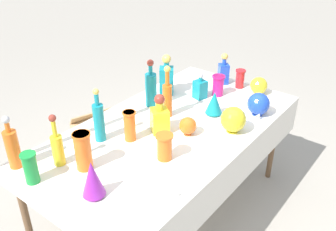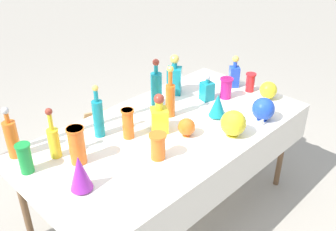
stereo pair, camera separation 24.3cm
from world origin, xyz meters
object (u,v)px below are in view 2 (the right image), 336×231
square_decanter_3 (234,74)px  round_bowl_2 (233,123)px  slender_vase_1 (158,145)px  cardboard_box_behind_left (112,130)px  tall_bottle_2 (170,97)px  fluted_vase_0 (218,105)px  fluted_vase_1 (80,173)px  slender_vase_2 (226,87)px  round_bowl_3 (268,90)px  square_decanter_0 (159,117)px  round_bowl_0 (187,127)px  square_decanter_2 (207,90)px  tall_bottle_0 (98,116)px  tall_bottle_4 (54,139)px  round_bowl_1 (263,109)px  square_decanter_1 (174,78)px  slender_vase_0 (250,82)px  slender_vase_5 (128,123)px  slender_vase_3 (77,145)px  tall_bottle_1 (156,87)px  slender_vase_4 (25,157)px

square_decanter_3 → round_bowl_2: square_decanter_3 is taller
slender_vase_1 → cardboard_box_behind_left: (0.60, 1.29, -0.72)m
tall_bottle_2 → fluted_vase_0: tall_bottle_2 is taller
slender_vase_1 → fluted_vase_1: bearing=170.0°
cardboard_box_behind_left → fluted_vase_1: bearing=-131.8°
square_decanter_3 → slender_vase_1: bearing=-166.2°
slender_vase_2 → round_bowl_3: slender_vase_2 is taller
square_decanter_0 → round_bowl_0: size_ratio=2.22×
square_decanter_0 → tall_bottle_2: bearing=25.0°
square_decanter_2 → cardboard_box_behind_left: size_ratio=0.39×
tall_bottle_0 → round_bowl_0: tall_bottle_0 is taller
tall_bottle_4 → round_bowl_0: 0.82m
fluted_vase_0 → square_decanter_0: bearing=159.6°
round_bowl_1 → cardboard_box_behind_left: bearing=98.2°
square_decanter_1 → slender_vase_0: bearing=-42.1°
round_bowl_1 → round_bowl_2: round_bowl_2 is taller
tall_bottle_4 → round_bowl_1: (1.23, -0.64, -0.03)m
tall_bottle_4 → fluted_vase_0: tall_bottle_4 is taller
round_bowl_3 → cardboard_box_behind_left: bearing=111.3°
slender_vase_0 → slender_vase_5: 1.13m
square_decanter_2 → fluted_vase_1: bearing=-171.2°
slender_vase_2 → cardboard_box_behind_left: bearing=105.8°
square_decanter_2 → slender_vase_2: square_decanter_2 is taller
slender_vase_0 → slender_vase_2: size_ratio=0.93×
tall_bottle_4 → square_decanter_3: (1.54, -0.17, -0.01)m
slender_vase_5 → slender_vase_3: bearing=180.0°
cardboard_box_behind_left → slender_vase_3: bearing=-133.8°
round_bowl_3 → square_decanter_3: bearing=89.0°
tall_bottle_1 → square_decanter_2: tall_bottle_1 is taller
square_decanter_0 → square_decanter_1: (0.48, 0.32, 0.02)m
round_bowl_3 → slender_vase_4: bearing=164.7°
tall_bottle_0 → slender_vase_3: (-0.26, -0.15, -0.02)m
slender_vase_0 → square_decanter_3: bearing=95.7°
slender_vase_0 → slender_vase_1: size_ratio=0.93×
square_decanter_2 → round_bowl_2: square_decanter_2 is taller
square_decanter_0 → slender_vase_4: (-0.82, 0.21, -0.01)m
square_decanter_0 → round_bowl_1: (0.60, -0.40, -0.02)m
slender_vase_3 → round_bowl_2: bearing=-28.3°
slender_vase_2 → round_bowl_2: size_ratio=0.93×
tall_bottle_4 → slender_vase_1: 0.61m
tall_bottle_1 → slender_vase_3: (-0.81, -0.20, -0.02)m
slender_vase_1 → round_bowl_2: 0.54m
square_decanter_0 → cardboard_box_behind_left: bearing=70.3°
tall_bottle_4 → round_bowl_0: (0.71, -0.40, -0.05)m
fluted_vase_0 → slender_vase_0: bearing=8.0°
slender_vase_0 → slender_vase_4: slender_vase_4 is taller
slender_vase_4 → round_bowl_2: (1.11, -0.59, -0.01)m
square_decanter_3 → cardboard_box_behind_left: size_ratio=0.49×
fluted_vase_1 → round_bowl_0: fluted_vase_1 is taller
slender_vase_1 → round_bowl_2: (0.51, -0.16, 0.00)m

